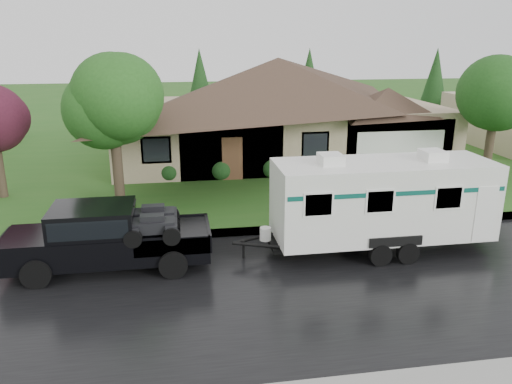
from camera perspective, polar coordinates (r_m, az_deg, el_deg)
ground at (r=16.41m, az=5.36°, el=-7.28°), size 140.00×140.00×0.00m
road at (r=14.68m, az=7.33°, el=-10.42°), size 140.00×8.00×0.01m
curb at (r=18.40m, az=3.62°, el=-4.23°), size 140.00×0.50×0.15m
lawn at (r=30.44m, az=-1.68°, el=4.42°), size 140.00×26.00×0.15m
house_main at (r=29.12m, az=3.12°, el=10.84°), size 19.44×10.80×6.90m
tree_left_green at (r=20.31m, az=-16.09°, el=9.59°), size 3.64×3.64×6.03m
tree_right_green at (r=26.77m, az=25.81°, el=10.21°), size 3.63×3.63×6.01m
shrub_row at (r=25.22m, az=4.55°, el=3.04°), size 13.60×1.00×1.00m
pickup_truck at (r=15.80m, az=-16.93°, el=-4.75°), size 6.02×2.29×2.01m
travel_trailer at (r=16.73m, az=14.23°, el=-0.79°), size 7.43×2.61×3.33m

